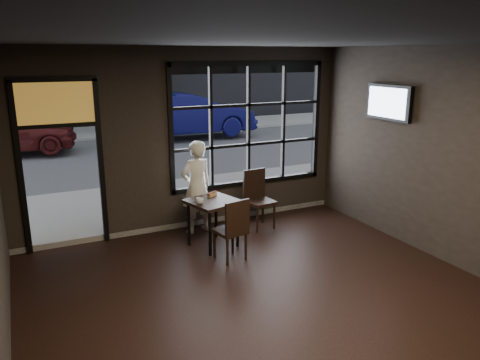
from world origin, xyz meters
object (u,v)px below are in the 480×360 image
man (196,187)px  navy_car (189,115)px  chair_near (230,229)px  cafe_table (213,223)px

man → navy_car: (3.12, 9.08, 0.08)m
chair_near → navy_car: 10.86m
man → navy_car: bearing=-121.0°
cafe_table → man: (-0.01, 0.73, 0.43)m
man → cafe_table: bearing=78.4°
chair_near → man: size_ratio=0.60×
cafe_table → man: 0.85m
chair_near → man: 1.36m
cafe_table → navy_car: 10.31m
chair_near → navy_car: bearing=-117.7°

